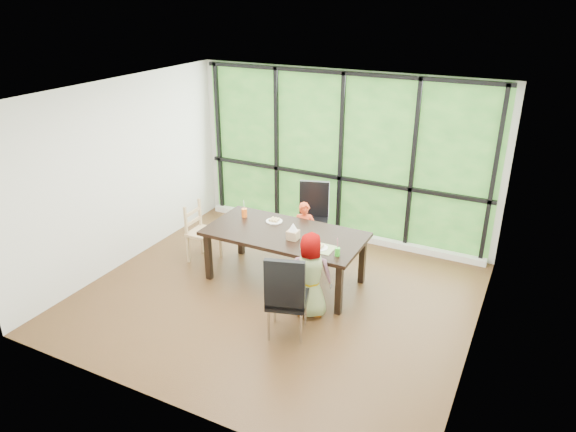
{
  "coord_description": "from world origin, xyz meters",
  "views": [
    {
      "loc": [
        2.87,
        -5.36,
        3.81
      ],
      "look_at": [
        0.0,
        0.33,
        1.05
      ],
      "focal_mm": 32.88,
      "sensor_mm": 36.0,
      "label": 1
    }
  ],
  "objects_px": {
    "chair_interior_leather": "(287,294)",
    "tissue_box": "(293,235)",
    "chair_end_beech": "(203,233)",
    "child_older": "(309,275)",
    "green_cup": "(337,252)",
    "plate_far": "(274,221)",
    "plate_near": "(320,248)",
    "orange_cup": "(244,213)",
    "dining_table": "(285,257)",
    "chair_window_leather": "(312,218)",
    "child_toddler": "(304,233)"
  },
  "relations": [
    {
      "from": "chair_interior_leather",
      "to": "plate_near",
      "type": "xyz_separation_m",
      "value": [
        0.03,
        0.86,
        0.22
      ]
    },
    {
      "from": "chair_interior_leather",
      "to": "child_older",
      "type": "distance_m",
      "value": 0.49
    },
    {
      "from": "child_toddler",
      "to": "plate_near",
      "type": "xyz_separation_m",
      "value": [
        0.62,
        -0.87,
        0.28
      ]
    },
    {
      "from": "dining_table",
      "to": "child_toddler",
      "type": "bearing_deg",
      "value": 90.0
    },
    {
      "from": "chair_interior_leather",
      "to": "plate_far",
      "type": "relative_size",
      "value": 4.6
    },
    {
      "from": "chair_end_beech",
      "to": "orange_cup",
      "type": "bearing_deg",
      "value": -72.76
    },
    {
      "from": "orange_cup",
      "to": "plate_far",
      "type": "bearing_deg",
      "value": 4.94
    },
    {
      "from": "chair_window_leather",
      "to": "child_toddler",
      "type": "relative_size",
      "value": 1.14
    },
    {
      "from": "chair_window_leather",
      "to": "tissue_box",
      "type": "xyz_separation_m",
      "value": [
        0.25,
        -1.18,
        0.27
      ]
    },
    {
      "from": "chair_interior_leather",
      "to": "plate_far",
      "type": "bearing_deg",
      "value": -73.78
    },
    {
      "from": "green_cup",
      "to": "chair_end_beech",
      "type": "bearing_deg",
      "value": 171.91
    },
    {
      "from": "dining_table",
      "to": "child_older",
      "type": "distance_m",
      "value": 0.9
    },
    {
      "from": "plate_near",
      "to": "orange_cup",
      "type": "xyz_separation_m",
      "value": [
        -1.38,
        0.43,
        0.06
      ]
    },
    {
      "from": "dining_table",
      "to": "child_toddler",
      "type": "xyz_separation_m",
      "value": [
        0.0,
        0.64,
        0.1
      ]
    },
    {
      "from": "child_toddler",
      "to": "orange_cup",
      "type": "xyz_separation_m",
      "value": [
        -0.76,
        -0.44,
        0.34
      ]
    },
    {
      "from": "dining_table",
      "to": "chair_end_beech",
      "type": "height_order",
      "value": "chair_end_beech"
    },
    {
      "from": "dining_table",
      "to": "tissue_box",
      "type": "xyz_separation_m",
      "value": [
        0.2,
        -0.14,
        0.44
      ]
    },
    {
      "from": "tissue_box",
      "to": "chair_interior_leather",
      "type": "bearing_deg",
      "value": -67.4
    },
    {
      "from": "green_cup",
      "to": "tissue_box",
      "type": "xyz_separation_m",
      "value": [
        -0.7,
        0.17,
        0.01
      ]
    },
    {
      "from": "plate_far",
      "to": "plate_near",
      "type": "xyz_separation_m",
      "value": [
        0.91,
        -0.47,
        -0.0
      ]
    },
    {
      "from": "plate_far",
      "to": "tissue_box",
      "type": "bearing_deg",
      "value": -38.25
    },
    {
      "from": "child_toddler",
      "to": "green_cup",
      "type": "relative_size",
      "value": 9.0
    },
    {
      "from": "chair_interior_leather",
      "to": "chair_window_leather",
      "type": "bearing_deg",
      "value": -90.54
    },
    {
      "from": "dining_table",
      "to": "chair_end_beech",
      "type": "xyz_separation_m",
      "value": [
        -1.37,
        0.01,
        0.08
      ]
    },
    {
      "from": "chair_end_beech",
      "to": "plate_far",
      "type": "height_order",
      "value": "chair_end_beech"
    },
    {
      "from": "child_toddler",
      "to": "plate_far",
      "type": "height_order",
      "value": "child_toddler"
    },
    {
      "from": "dining_table",
      "to": "orange_cup",
      "type": "xyz_separation_m",
      "value": [
        -0.76,
        0.21,
        0.44
      ]
    },
    {
      "from": "tissue_box",
      "to": "child_older",
      "type": "bearing_deg",
      "value": -46.05
    },
    {
      "from": "plate_near",
      "to": "child_toddler",
      "type": "bearing_deg",
      "value": 125.36
    },
    {
      "from": "orange_cup",
      "to": "green_cup",
      "type": "bearing_deg",
      "value": -17.4
    },
    {
      "from": "chair_interior_leather",
      "to": "tissue_box",
      "type": "distance_m",
      "value": 1.06
    },
    {
      "from": "chair_interior_leather",
      "to": "plate_far",
      "type": "distance_m",
      "value": 1.62
    },
    {
      "from": "chair_end_beech",
      "to": "child_older",
      "type": "height_order",
      "value": "child_older"
    },
    {
      "from": "child_toddler",
      "to": "orange_cup",
      "type": "distance_m",
      "value": 0.94
    },
    {
      "from": "chair_window_leather",
      "to": "orange_cup",
      "type": "height_order",
      "value": "chair_window_leather"
    },
    {
      "from": "child_older",
      "to": "orange_cup",
      "type": "bearing_deg",
      "value": -50.28
    },
    {
      "from": "plate_near",
      "to": "tissue_box",
      "type": "relative_size",
      "value": 1.49
    },
    {
      "from": "chair_window_leather",
      "to": "chair_end_beech",
      "type": "distance_m",
      "value": 1.68
    },
    {
      "from": "dining_table",
      "to": "chair_window_leather",
      "type": "relative_size",
      "value": 2.01
    },
    {
      "from": "child_older",
      "to": "plate_near",
      "type": "xyz_separation_m",
      "value": [
        -0.02,
        0.37,
        0.2
      ]
    },
    {
      "from": "plate_far",
      "to": "orange_cup",
      "type": "relative_size",
      "value": 1.85
    },
    {
      "from": "child_older",
      "to": "green_cup",
      "type": "bearing_deg",
      "value": -151.85
    },
    {
      "from": "child_toddler",
      "to": "plate_far",
      "type": "bearing_deg",
      "value": -145.6
    },
    {
      "from": "child_toddler",
      "to": "child_older",
      "type": "relative_size",
      "value": 0.85
    },
    {
      "from": "orange_cup",
      "to": "dining_table",
      "type": "bearing_deg",
      "value": -15.16
    },
    {
      "from": "green_cup",
      "to": "plate_far",
      "type": "bearing_deg",
      "value": 154.77
    },
    {
      "from": "chair_interior_leather",
      "to": "child_toddler",
      "type": "relative_size",
      "value": 1.14
    },
    {
      "from": "green_cup",
      "to": "dining_table",
      "type": "bearing_deg",
      "value": 160.72
    },
    {
      "from": "child_older",
      "to": "green_cup",
      "type": "height_order",
      "value": "child_older"
    },
    {
      "from": "plate_far",
      "to": "plate_near",
      "type": "distance_m",
      "value": 1.03
    }
  ]
}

